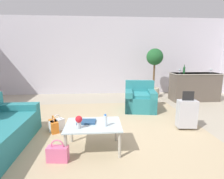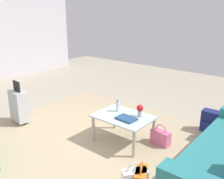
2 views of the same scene
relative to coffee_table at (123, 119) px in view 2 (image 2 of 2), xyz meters
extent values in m
plane|color=#A89E89|center=(0.40, 0.50, -0.40)|extent=(12.00, 12.00, 0.00)
cube|color=tan|center=(-0.20, 0.70, -0.39)|extent=(5.20, 4.40, 0.01)
cube|color=silver|center=(0.00, 0.00, 0.05)|extent=(0.93, 0.67, 0.02)
cylinder|color=#ADA899|center=(-0.41, 0.29, -0.18)|extent=(0.05, 0.05, 0.44)
cylinder|color=#ADA899|center=(0.41, 0.29, -0.18)|extent=(0.05, 0.05, 0.44)
cylinder|color=#ADA899|center=(-0.41, -0.29, -0.18)|extent=(0.05, 0.05, 0.44)
cylinder|color=#ADA899|center=(0.41, -0.29, -0.18)|extent=(0.05, 0.05, 0.44)
cylinder|color=silver|center=(0.20, -0.10, 0.15)|extent=(0.06, 0.06, 0.18)
cylinder|color=#2D6BBC|center=(0.20, -0.10, 0.26)|extent=(0.04, 0.04, 0.02)
cube|color=navy|center=(-0.12, 0.08, 0.08)|extent=(0.33, 0.24, 0.03)
cylinder|color=#B2B7BC|center=(-0.22, -0.15, 0.11)|extent=(0.07, 0.07, 0.10)
sphere|color=red|center=(-0.22, -0.15, 0.21)|extent=(0.11, 0.11, 0.11)
cube|color=#B7B7BC|center=(2.00, 0.70, -0.05)|extent=(0.42, 0.26, 0.60)
cube|color=black|center=(2.00, 0.70, 0.35)|extent=(0.24, 0.05, 0.20)
cylinder|color=black|center=(1.86, 0.71, -0.37)|extent=(0.02, 0.05, 0.05)
cylinder|color=black|center=(2.14, 0.69, -0.37)|extent=(0.02, 0.05, 0.05)
cube|color=orange|center=(-0.87, 0.78, -0.28)|extent=(0.27, 0.35, 0.24)
torus|color=orange|center=(-0.87, 0.78, -0.14)|extent=(0.11, 0.18, 0.20)
cube|color=pink|center=(-0.54, -0.31, -0.28)|extent=(0.33, 0.17, 0.24)
torus|color=pink|center=(-0.54, -0.31, -0.14)|extent=(0.20, 0.04, 0.20)
cube|color=white|center=(-0.81, 0.83, -0.28)|extent=(0.31, 0.34, 0.24)
torus|color=white|center=(-0.81, 0.83, -0.14)|extent=(0.14, 0.17, 0.20)
cube|color=navy|center=(-1.00, -1.30, -0.20)|extent=(0.31, 0.21, 0.40)
cube|color=navy|center=(-1.00, -1.18, -0.28)|extent=(0.21, 0.07, 0.18)
camera|label=1|loc=(0.11, -2.79, 1.21)|focal=28.00mm
camera|label=2|loc=(-2.25, 3.03, 1.72)|focal=40.00mm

